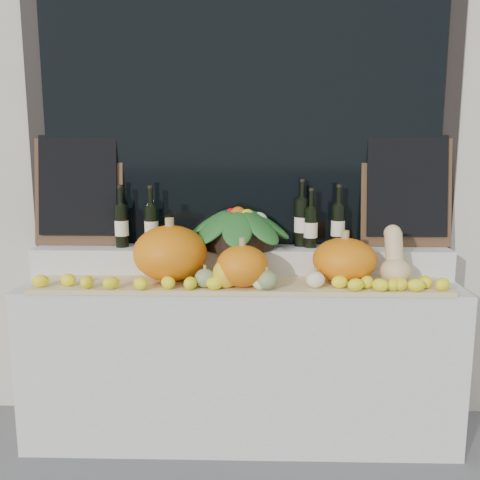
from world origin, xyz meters
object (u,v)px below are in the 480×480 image
pumpkin_right (344,260)px  butternut_squash (395,260)px  produce_bowl (238,227)px  wine_bottle_tall (302,222)px  pumpkin_left (170,253)px

pumpkin_right → butternut_squash: bearing=-9.4°
produce_bowl → wine_bottle_tall: wine_bottle_tall is taller
produce_bowl → wine_bottle_tall: (0.36, 0.06, 0.02)m
wine_bottle_tall → pumpkin_right: bearing=-53.3°
butternut_squash → wine_bottle_tall: (-0.45, 0.31, 0.15)m
produce_bowl → wine_bottle_tall: bearing=9.4°
butternut_squash → produce_bowl: produce_bowl is taller
butternut_squash → wine_bottle_tall: 0.56m
pumpkin_right → butternut_squash: size_ratio=1.12×
butternut_squash → produce_bowl: (-0.80, 0.25, 0.13)m
butternut_squash → produce_bowl: 0.85m
pumpkin_left → produce_bowl: produce_bowl is taller
wine_bottle_tall → butternut_squash: bearing=-34.7°
butternut_squash → produce_bowl: bearing=162.6°
butternut_squash → wine_bottle_tall: size_ratio=0.78×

